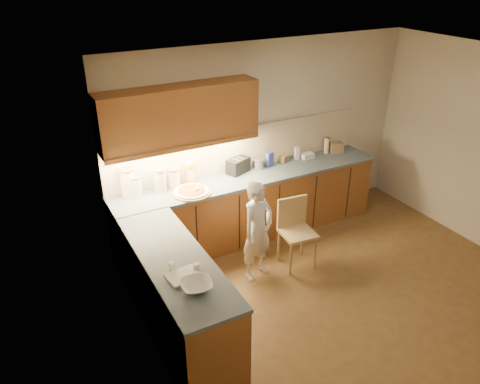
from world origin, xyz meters
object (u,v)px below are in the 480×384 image
Objects in this scene: oil_jug at (190,173)px; toaster at (238,166)px; child at (258,231)px; pizza_on_board at (192,192)px; wooden_chair at (295,227)px.

toaster is at bearing 2.15° from oil_jug.
child reaches higher than toaster.
toaster is at bearing 19.08° from pizza_on_board.
oil_jug is (0.08, 0.25, 0.13)m from pizza_on_board.
wooden_chair is 1.49m from oil_jug.
child is 1.43× the size of wooden_chair.
oil_jug is 0.94× the size of toaster.
wooden_chair is 2.65× the size of oil_jug.
child is 3.78× the size of oil_jug.
child is 3.55× the size of toaster.
child reaches higher than wooden_chair.
pizza_on_board is 0.55× the size of wooden_chair.
oil_jug reaches higher than pizza_on_board.
pizza_on_board reaches higher than wooden_chair.
child is 0.56m from wooden_chair.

